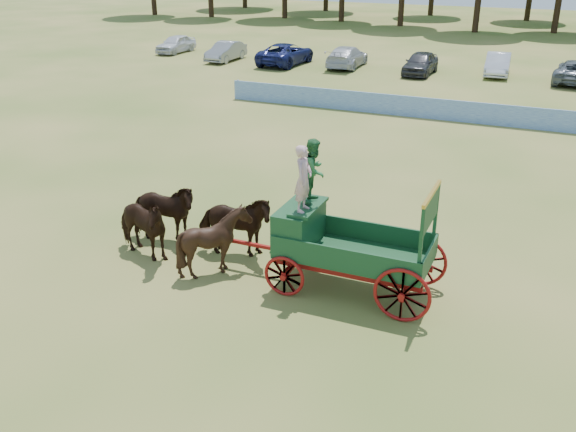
# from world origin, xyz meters

# --- Properties ---
(ground) EXTENTS (160.00, 160.00, 0.00)m
(ground) POSITION_xyz_m (0.00, 0.00, 0.00)
(ground) COLOR #A5894A
(ground) RESTS_ON ground
(horse_lead_left) EXTENTS (2.38, 1.53, 1.86)m
(horse_lead_left) POSITION_xyz_m (-7.13, -0.63, 0.93)
(horse_lead_left) COLOR black
(horse_lead_left) RESTS_ON ground
(horse_lead_right) EXTENTS (2.35, 1.40, 1.86)m
(horse_lead_right) POSITION_xyz_m (-7.13, 0.47, 0.93)
(horse_lead_right) COLOR black
(horse_lead_right) RESTS_ON ground
(horse_wheel_left) EXTENTS (1.84, 1.68, 1.86)m
(horse_wheel_left) POSITION_xyz_m (-4.73, -0.63, 0.93)
(horse_wheel_left) COLOR black
(horse_wheel_left) RESTS_ON ground
(horse_wheel_right) EXTENTS (2.38, 1.52, 1.86)m
(horse_wheel_right) POSITION_xyz_m (-4.73, 0.47, 0.93)
(horse_wheel_right) COLOR black
(horse_wheel_right) RESTS_ON ground
(farm_dray) EXTENTS (5.99, 2.00, 3.82)m
(farm_dray) POSITION_xyz_m (-1.80, -0.05, 1.71)
(farm_dray) COLOR maroon
(farm_dray) RESTS_ON ground
(sponsor_banner) EXTENTS (26.00, 0.08, 1.05)m
(sponsor_banner) POSITION_xyz_m (-1.00, 18.00, 0.53)
(sponsor_banner) COLOR #1D4AA1
(sponsor_banner) RESTS_ON ground
(parked_cars) EXTENTS (41.71, 6.95, 1.58)m
(parked_cars) POSITION_xyz_m (-4.73, 29.79, 0.74)
(parked_cars) COLOR silver
(parked_cars) RESTS_ON ground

